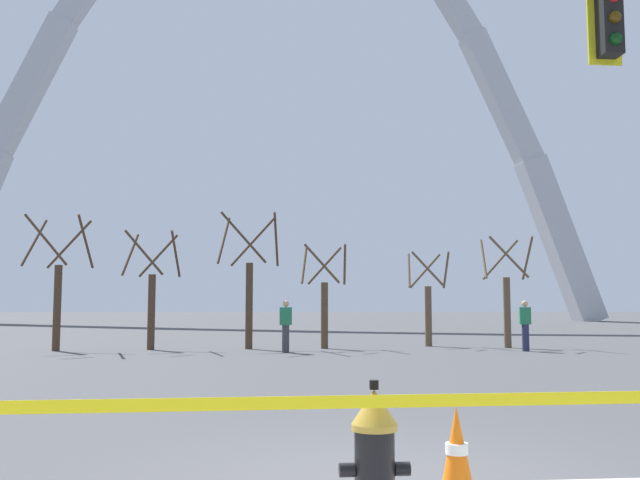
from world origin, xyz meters
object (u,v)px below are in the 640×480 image
at_px(monument_arch, 273,96).
at_px(pedestrian_standing_center, 286,326).
at_px(pedestrian_walking_left, 525,325).
at_px(traffic_cone_by_hydrant, 457,456).
at_px(fire_hydrant, 374,462).

height_order(monument_arch, pedestrian_standing_center, monument_arch).
distance_m(pedestrian_walking_left, pedestrian_standing_center, 7.55).
distance_m(traffic_cone_by_hydrant, pedestrian_walking_left, 17.43).
distance_m(fire_hydrant, pedestrian_walking_left, 18.28).
relative_size(traffic_cone_by_hydrant, monument_arch, 0.01).
height_order(traffic_cone_by_hydrant, pedestrian_walking_left, pedestrian_walking_left).
bearing_deg(pedestrian_standing_center, fire_hydrant, -90.28).
distance_m(traffic_cone_by_hydrant, monument_arch, 55.43).
distance_m(monument_arch, pedestrian_walking_left, 41.18).
bearing_deg(monument_arch, traffic_cone_by_hydrant, -89.54).
xyz_separation_m(fire_hydrant, monument_arch, (0.31, 52.75, 18.67)).
bearing_deg(fire_hydrant, monument_arch, 89.67).
bearing_deg(pedestrian_standing_center, traffic_cone_by_hydrant, -87.72).
height_order(fire_hydrant, traffic_cone_by_hydrant, fire_hydrant).
bearing_deg(traffic_cone_by_hydrant, monument_arch, 90.46).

